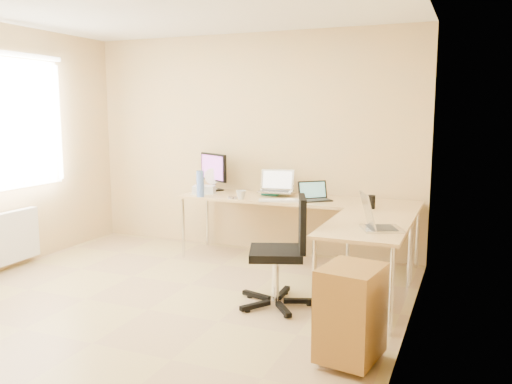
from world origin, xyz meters
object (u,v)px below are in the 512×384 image
at_px(mug, 241,195).
at_px(office_chair, 276,250).
at_px(monitor, 214,172).
at_px(desk_main, 296,231).
at_px(laptop_center, 276,181).
at_px(cabinet, 351,312).
at_px(laptop_return, 382,215).
at_px(laptop_black, 315,191).
at_px(water_bottle, 200,184).
at_px(desk_return, 366,264).
at_px(desk_fan, 214,180).
at_px(keyboard, 280,200).

xyz_separation_m(mug, office_chair, (0.80, -1.05, -0.28)).
relative_size(mug, office_chair, 0.11).
bearing_deg(monitor, desk_main, 21.84).
distance_m(laptop_center, mug, 0.46).
relative_size(monitor, cabinet, 0.84).
xyz_separation_m(laptop_return, cabinet, (-0.04, -0.93, -0.49)).
distance_m(mug, office_chair, 1.35).
bearing_deg(laptop_black, mug, 155.20).
distance_m(laptop_center, cabinet, 2.66).
bearing_deg(mug, water_bottle, -176.70).
relative_size(desk_return, desk_fan, 5.25).
bearing_deg(mug, desk_return, -25.57).
height_order(desk_return, laptop_black, laptop_black).
height_order(laptop_black, office_chair, office_chair).
bearing_deg(desk_return, monitor, 150.27).
bearing_deg(desk_main, laptop_return, -46.96).
bearing_deg(monitor, water_bottle, -48.46).
bearing_deg(desk_return, keyboard, 145.10).
bearing_deg(mug, laptop_return, -29.15).
relative_size(laptop_black, office_chair, 0.34).
distance_m(desk_return, laptop_black, 1.29).
distance_m(laptop_center, desk_fan, 0.86).
height_order(keyboard, cabinet, keyboard).
relative_size(desk_fan, laptop_return, 0.68).
distance_m(laptop_black, office_chair, 1.31).
xyz_separation_m(monitor, keyboard, (1.02, -0.45, -0.22)).
bearing_deg(keyboard, desk_fan, 136.16).
xyz_separation_m(water_bottle, office_chair, (1.29, -1.03, -0.38)).
height_order(keyboard, desk_fan, desk_fan).
distance_m(monitor, keyboard, 1.14).
bearing_deg(laptop_center, keyboard, -70.82).
bearing_deg(cabinet, laptop_center, 130.83).
bearing_deg(laptop_center, laptop_return, -50.94).
relative_size(mug, water_bottle, 0.35).
bearing_deg(cabinet, desk_return, 104.96).
relative_size(monitor, mug, 5.07).
bearing_deg(office_chair, desk_return, 3.84).
bearing_deg(desk_main, office_chair, -79.35).
bearing_deg(office_chair, water_bottle, 121.35).
bearing_deg(laptop_black, keyboard, 169.53).
xyz_separation_m(laptop_black, desk_fan, (-1.36, 0.26, 0.02)).
xyz_separation_m(desk_return, office_chair, (-0.73, -0.32, 0.14)).
bearing_deg(laptop_return, laptop_black, 14.46).
distance_m(water_bottle, office_chair, 1.69).
relative_size(laptop_black, desk_fan, 1.34).
xyz_separation_m(desk_return, desk_fan, (-2.10, 1.20, 0.49)).
bearing_deg(laptop_black, laptop_center, 124.37).
distance_m(desk_main, laptop_center, 0.61).
relative_size(desk_return, monitor, 2.45).
xyz_separation_m(water_bottle, cabinet, (2.13, -1.84, -0.52)).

